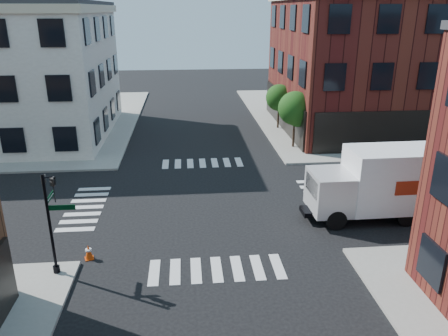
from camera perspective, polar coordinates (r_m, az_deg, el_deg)
name	(u,v)px	position (r m, az deg, el deg)	size (l,w,h in m)	color
ground	(208,203)	(25.64, -2.13, -4.56)	(120.00, 120.00, 0.00)	black
sidewalk_ne	(392,114)	(50.64, 21.04, 6.65)	(30.00, 30.00, 0.15)	gray
building_ne	(419,63)	(45.10, 24.14, 12.43)	(25.00, 16.00, 12.00)	#411010
tree_near	(296,110)	(35.19, 9.36, 7.47)	(2.69, 2.69, 4.49)	black
tree_far	(280,99)	(40.96, 7.28, 8.93)	(2.43, 2.43, 4.07)	black
signal_pole	(51,213)	(19.18, -21.65, -5.51)	(1.29, 1.24, 4.60)	black
box_truck	(391,182)	(24.83, 20.94, -1.77)	(8.58, 2.76, 3.85)	white
traffic_cone	(89,252)	(20.98, -17.26, -10.45)	(0.49, 0.49, 0.72)	#CD3E09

